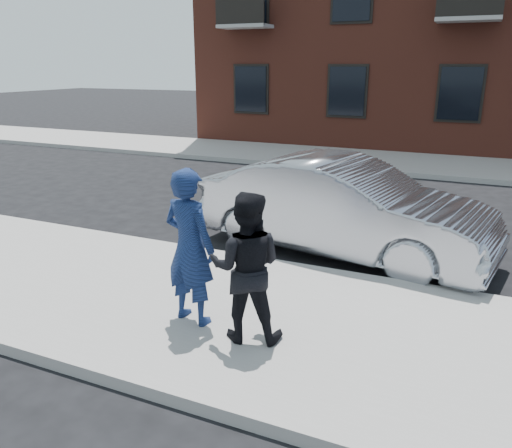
% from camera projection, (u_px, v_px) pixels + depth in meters
% --- Properties ---
extents(ground, '(100.00, 100.00, 0.00)m').
position_uv_depth(ground, '(378.00, 342.00, 5.91)').
color(ground, black).
rests_on(ground, ground).
extents(near_sidewalk, '(50.00, 3.50, 0.15)m').
position_uv_depth(near_sidewalk, '(374.00, 346.00, 5.67)').
color(near_sidewalk, gray).
rests_on(near_sidewalk, ground).
extents(near_curb, '(50.00, 0.10, 0.15)m').
position_uv_depth(near_curb, '(398.00, 285.00, 7.24)').
color(near_curb, '#999691').
rests_on(near_curb, ground).
extents(far_sidewalk, '(50.00, 3.50, 0.15)m').
position_uv_depth(far_sidewalk, '(446.00, 166.00, 15.69)').
color(far_sidewalk, gray).
rests_on(far_sidewalk, ground).
extents(far_curb, '(50.00, 0.10, 0.15)m').
position_uv_depth(far_curb, '(441.00, 177.00, 14.12)').
color(far_curb, '#999691').
rests_on(far_curb, ground).
extents(silver_sedan, '(5.22, 2.61, 1.64)m').
position_uv_depth(silver_sedan, '(343.00, 208.00, 8.44)').
color(silver_sedan, '#999BA3').
rests_on(silver_sedan, ground).
extents(man_hoodie, '(0.76, 0.58, 1.89)m').
position_uv_depth(man_hoodie, '(190.00, 247.00, 5.83)').
color(man_hoodie, navy).
rests_on(man_hoodie, near_sidewalk).
extents(man_peacoat, '(0.98, 0.86, 1.72)m').
position_uv_depth(man_peacoat, '(246.00, 267.00, 5.48)').
color(man_peacoat, black).
rests_on(man_peacoat, near_sidewalk).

